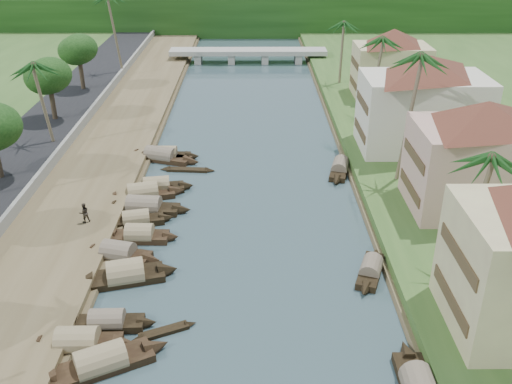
{
  "coord_description": "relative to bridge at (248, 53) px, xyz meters",
  "views": [
    {
      "loc": [
        0.64,
        -30.68,
        24.93
      ],
      "look_at": [
        0.98,
        15.39,
        2.0
      ],
      "focal_mm": 40.0,
      "sensor_mm": 36.0,
      "label": 1
    }
  ],
  "objects": [
    {
      "name": "ground",
      "position": [
        -0.0,
        -72.0,
        -1.72
      ],
      "size": [
        220.0,
        220.0,
        0.0
      ],
      "primitive_type": "plane",
      "color": "#34484E",
      "rests_on": "ground"
    },
    {
      "name": "left_bank",
      "position": [
        -16.0,
        -52.0,
        -1.32
      ],
      "size": [
        10.0,
        180.0,
        0.8
      ],
      "primitive_type": "cube",
      "color": "brown",
      "rests_on": "ground"
    },
    {
      "name": "right_bank",
      "position": [
        19.0,
        -52.0,
        -1.12
      ],
      "size": [
        16.0,
        180.0,
        1.2
      ],
      "primitive_type": "cube",
      "color": "#325321",
      "rests_on": "ground"
    },
    {
      "name": "retaining_wall",
      "position": [
        -20.2,
        -52.0,
        -0.37
      ],
      "size": [
        0.4,
        180.0,
        1.1
      ],
      "primitive_type": "cube",
      "color": "slate",
      "rests_on": "left_bank"
    },
    {
      "name": "treeline",
      "position": [
        -0.0,
        28.0,
        2.28
      ],
      "size": [
        120.0,
        14.0,
        8.0
      ],
      "color": "black",
      "rests_on": "ground"
    },
    {
      "name": "bridge",
      "position": [
        0.0,
        0.0,
        0.0
      ],
      "size": [
        28.0,
        4.0,
        2.4
      ],
      "color": "#9D9D93",
      "rests_on": "ground"
    },
    {
      "name": "building_mid",
      "position": [
        19.99,
        -58.0,
        4.41
      ],
      "size": [
        14.11,
        14.11,
        9.7
      ],
      "color": "tan",
      "rests_on": "right_bank"
    },
    {
      "name": "building_far",
      "position": [
        18.99,
        -44.0,
        4.66
      ],
      "size": [
        15.59,
        15.59,
        10.2
      ],
      "color": "beige",
      "rests_on": "right_bank"
    },
    {
      "name": "building_distant",
      "position": [
        19.99,
        -24.0,
        4.16
      ],
      "size": [
        12.62,
        12.62,
        9.2
      ],
      "color": "beige",
      "rests_on": "right_bank"
    },
    {
      "name": "sampan_2",
      "position": [
        -8.49,
        -76.54,
        -1.3
      ],
      "size": [
        8.58,
        5.53,
        2.29
      ],
      "rotation": [
        0.0,
        0.0,
        0.47
      ],
      "color": "black",
      "rests_on": "ground"
    },
    {
      "name": "sampan_3",
      "position": [
        -8.99,
        -72.72,
        -1.32
      ],
      "size": [
        6.74,
        1.68,
        1.86
      ],
      "rotation": [
        0.0,
        0.0,
        0.03
      ],
      "color": "black",
      "rests_on": "ground"
    },
    {
      "name": "sampan_4",
      "position": [
        -10.38,
        -74.74,
        -1.31
      ],
      "size": [
        7.63,
        1.95,
        2.17
      ],
      "rotation": [
        0.0,
        0.0,
        0.01
      ],
      "color": "black",
      "rests_on": "ground"
    },
    {
      "name": "sampan_5",
      "position": [
        -8.82,
        -67.35,
        -1.3
      ],
      "size": [
        8.22,
        3.96,
        2.51
      ],
      "rotation": [
        0.0,
        0.0,
        0.26
      ],
      "color": "black",
      "rests_on": "ground"
    },
    {
      "name": "sampan_6",
      "position": [
        -9.98,
        -64.39,
        -1.31
      ],
      "size": [
        7.46,
        3.43,
        2.18
      ],
      "rotation": [
        0.0,
        0.0,
        -0.25
      ],
      "color": "black",
      "rests_on": "ground"
    },
    {
      "name": "sampan_7",
      "position": [
        -9.58,
        -58.89,
        -1.32
      ],
      "size": [
        6.89,
        2.82,
        1.85
      ],
      "rotation": [
        0.0,
        0.0,
        0.22
      ],
      "color": "black",
      "rests_on": "ground"
    },
    {
      "name": "sampan_8",
      "position": [
        -8.79,
        -61.56,
        -1.31
      ],
      "size": [
        6.75,
        1.94,
        2.1
      ],
      "rotation": [
        0.0,
        0.0,
        -0.02
      ],
      "color": "black",
      "rests_on": "ground"
    },
    {
      "name": "sampan_9",
      "position": [
        -9.28,
        -56.5,
        -1.31
      ],
      "size": [
        9.04,
        2.55,
        2.25
      ],
      "rotation": [
        0.0,
        0.0,
        -0.1
      ],
      "color": "black",
      "rests_on": "ground"
    },
    {
      "name": "sampan_10",
      "position": [
        -9.84,
        -53.8,
        -1.3
      ],
      "size": [
        8.49,
        3.83,
        2.28
      ],
      "rotation": [
        0.0,
        0.0,
        0.26
      ],
      "color": "black",
      "rests_on": "ground"
    },
    {
      "name": "sampan_11",
      "position": [
        -8.75,
        -52.31,
        -1.31
      ],
      "size": [
        7.62,
        2.81,
        2.15
      ],
      "rotation": [
        0.0,
        0.0,
        0.16
      ],
      "color": "black",
      "rests_on": "ground"
    },
    {
      "name": "sampan_12",
      "position": [
        -9.47,
        -44.58,
        -1.31
      ],
      "size": [
        9.56,
        4.66,
        2.25
      ],
      "rotation": [
        0.0,
        0.0,
        -0.33
      ],
      "color": "black",
      "rests_on": "ground"
    },
    {
      "name": "sampan_13",
      "position": [
        -9.04,
        -44.26,
        -1.31
      ],
      "size": [
        7.81,
        1.91,
        2.15
      ],
      "rotation": [
        0.0,
        0.0,
        -0.01
      ],
      "color": "black",
      "rests_on": "ground"
    },
    {
      "name": "sampan_15",
      "position": [
        9.61,
        -66.75,
        -1.32
      ],
      "size": [
        3.56,
        6.73,
        1.84
      ],
      "rotation": [
        0.0,
        0.0,
        1.22
      ],
      "color": "black",
      "rests_on": "ground"
    },
    {
      "name": "sampan_16",
      "position": [
        9.92,
        -47.79,
        -1.31
      ],
      "size": [
        3.41,
        8.1,
        1.98
      ],
      "rotation": [
        0.0,
        0.0,
        1.32
      ],
      "color": "black",
      "rests_on": "ground"
    },
    {
      "name": "canoe_1",
      "position": [
        -5.18,
        -73.32,
        -1.62
      ],
      "size": [
        4.41,
        2.53,
        0.73
      ],
      "rotation": [
        0.0,
        0.0,
        0.43
      ],
      "color": "black",
      "rests_on": "ground"
    },
    {
      "name": "canoe_2",
      "position": [
        -6.22,
        -47.51,
        -1.62
      ],
      "size": [
        6.01,
        1.33,
        0.87
      ],
      "rotation": [
        0.0,
        0.0,
        -0.08
      ],
      "color": "black",
      "rests_on": "ground"
    },
    {
      "name": "palm_1",
      "position": [
        16.0,
        -67.8,
        8.26
      ],
      "size": [
        3.2,
        3.2,
        10.52
      ],
      "color": "brown",
      "rests_on": "ground"
    },
    {
      "name": "palm_2",
      "position": [
        15.0,
        -52.21,
        11.28
      ],
      "size": [
        3.2,
        3.2,
        13.67
      ],
      "color": "brown",
      "rests_on": "ground"
    },
    {
      "name": "palm_3",
      "position": [
        16.0,
        -32.47,
        8.87
      ],
      "size": [
        3.2,
        3.2,
        11.16
      ],
      "color": "brown",
      "rests_on": "ground"
    },
    {
      "name": "palm_6",
      "position": [
        -22.0,
        -42.38,
        8.24
      ],
      "size": [
        3.2,
        3.2,
        10.31
      ],
      "color": "brown",
      "rests_on": "ground"
    },
    {
      "name": "palm_7",
      "position": [
        14.0,
        -17.66,
        8.22
      ],
      "size": [
        3.2,
        3.2,
        10.49
      ],
      "color": "brown",
      "rests_on": "ground"
    },
    {
      "name": "tree_4",
      "position": [
        -24.0,
        -34.57,
        5.02
      ],
      "size": [
        5.09,
        5.09,
        7.52
      ],
      "color": "#443427",
      "rests_on": "ground"
    },
    {
      "name": "tree_5",
      "position": [
        -24.0,
        -21.19,
        5.24
      ],
      "size": [
        4.92,
        4.92,
        7.68
      ],
      "color": "#443427",
      "rests_on": "ground"
    },
    {
      "name": "tree_6",
      "position": [
        24.0,
        -40.14,
        4.56
      ],
      "size": [
        4.05,
        4.05,
        6.87
      ],
      "color": "#443427",
      "rests_on": "ground"
    },
    {
      "name": "person_far",
      "position": [
        -13.72,
        -59.87,
        -0.03
      ],
      "size": [
        1.09,
        1.03,
        1.78
      ],
      "primitive_type": "imported",
      "rotation": [
        0.0,
        0.0,
        3.7
      ],
      "color": "#322A23",
      "rests_on": "left_bank"
    }
  ]
}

